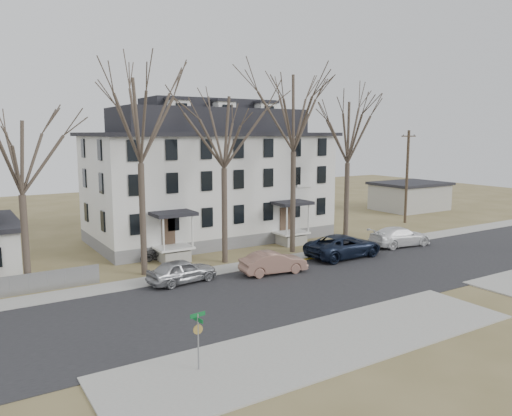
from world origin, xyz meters
TOP-DOWN VIEW (x-y plane):
  - ground at (0.00, 0.00)m, footprint 120.00×120.00m
  - main_road at (0.00, 2.00)m, footprint 120.00×10.00m
  - far_sidewalk at (0.00, 8.00)m, footprint 120.00×2.00m
  - near_sidewalk_left at (-8.00, -5.00)m, footprint 20.00×5.00m
  - yellow_curb at (5.00, 7.10)m, footprint 14.00×0.25m
  - boarding_house at (-2.00, 17.95)m, footprint 20.80×12.36m
  - distant_building at (26.00, 20.00)m, footprint 8.50×6.50m
  - tree_far_left at (-11.00, 9.80)m, footprint 8.40×8.40m
  - tree_mid_left at (-5.00, 9.80)m, footprint 7.80×7.80m
  - tree_center at (1.00, 9.80)m, footprint 9.00×9.00m
  - tree_mid_right at (6.50, 9.80)m, footprint 7.80×7.80m
  - tree_bungalow at (-18.00, 9.80)m, footprint 6.60×6.60m
  - utility_pole_far at (18.50, 14.00)m, footprint 2.00×0.28m
  - car_silver at (-9.68, 6.69)m, footprint 4.55×2.26m
  - car_tan at (-3.75, 5.42)m, footprint 4.61×2.11m
  - car_navy at (3.17, 6.31)m, footprint 6.17×2.98m
  - car_white at (9.60, 6.68)m, footprint 5.59×2.73m
  - bicycle_left at (-9.13, 12.43)m, footprint 1.87×1.11m
  - bicycle_right at (-9.56, 12.65)m, footprint 1.70×0.79m
  - street_sign at (-13.82, -4.32)m, footprint 0.67×0.67m

SIDE VIEW (x-z plane):
  - ground at x=0.00m, z-range 0.00..0.00m
  - main_road at x=0.00m, z-range -0.02..0.02m
  - far_sidewalk at x=0.00m, z-range -0.04..0.04m
  - near_sidewalk_left at x=-8.00m, z-range -0.04..0.04m
  - yellow_curb at x=5.00m, z-range -0.03..0.03m
  - bicycle_left at x=-9.13m, z-range 0.00..0.93m
  - bicycle_right at x=-9.56m, z-range 0.00..0.99m
  - car_tan at x=-3.75m, z-range 0.00..1.46m
  - car_silver at x=-9.68m, z-range 0.00..1.49m
  - car_white at x=9.60m, z-range 0.00..1.56m
  - car_navy at x=3.17m, z-range 0.00..1.69m
  - street_sign at x=-13.82m, z-range 0.41..2.78m
  - distant_building at x=26.00m, z-range 0.00..3.35m
  - utility_pole_far at x=18.50m, z-range 0.15..9.65m
  - boarding_house at x=-2.00m, z-range -0.65..11.40m
  - tree_bungalow at x=-18.00m, z-range 2.73..13.51m
  - tree_mid_left at x=-5.00m, z-range 3.23..15.97m
  - tree_mid_right at x=6.50m, z-range 3.23..15.97m
  - tree_far_left at x=-11.00m, z-range 3.48..17.20m
  - tree_center at x=1.00m, z-range 3.73..18.43m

